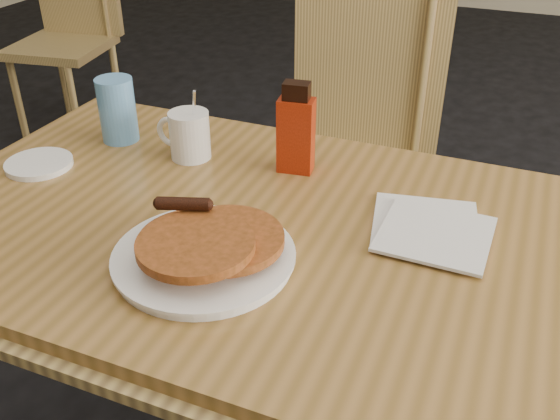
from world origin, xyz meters
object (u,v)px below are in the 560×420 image
object	(u,v)px
chair_wall_extra	(69,20)
syrup_bottle	(296,131)
chair_main_far	(356,138)
pancake_plate	(204,250)
coffee_mug	(188,134)
blue_tumbler	(117,110)
main_table	(232,236)

from	to	relation	value
chair_wall_extra	syrup_bottle	distance (m)	2.20
chair_main_far	pancake_plate	size ratio (longest dim) A/B	3.32
chair_main_far	syrup_bottle	world-z (taller)	chair_main_far
coffee_mug	pancake_plate	bearing A→B (deg)	-72.34
pancake_plate	coffee_mug	xyz separation A→B (m)	(-0.21, 0.32, 0.03)
chair_main_far	coffee_mug	bearing A→B (deg)	-118.89
coffee_mug	blue_tumbler	xyz separation A→B (m)	(-0.18, 0.02, 0.02)
main_table	blue_tumbler	distance (m)	0.43
main_table	syrup_bottle	distance (m)	0.25
main_table	coffee_mug	bearing A→B (deg)	136.05
chair_main_far	pancake_plate	bearing A→B (deg)	-100.04
chair_wall_extra	blue_tumbler	bearing A→B (deg)	-56.01
chair_main_far	blue_tumbler	distance (m)	0.73
chair_main_far	coffee_mug	size ratio (longest dim) A/B	6.18
pancake_plate	syrup_bottle	xyz separation A→B (m)	(0.02, 0.35, 0.06)
chair_wall_extra	pancake_plate	distance (m)	2.41
chair_wall_extra	chair_main_far	bearing A→B (deg)	-34.77
chair_wall_extra	coffee_mug	xyz separation A→B (m)	(1.47, -1.40, 0.25)
main_table	chair_main_far	size ratio (longest dim) A/B	1.24
syrup_bottle	blue_tumbler	distance (m)	0.41
chair_wall_extra	pancake_plate	size ratio (longest dim) A/B	3.19
main_table	pancake_plate	distance (m)	0.16
pancake_plate	chair_main_far	bearing A→B (deg)	90.68
main_table	syrup_bottle	bearing A→B (deg)	78.42
chair_main_far	coffee_mug	world-z (taller)	chair_main_far
coffee_mug	main_table	bearing A→B (deg)	-59.26
pancake_plate	syrup_bottle	distance (m)	0.35
main_table	coffee_mug	size ratio (longest dim) A/B	7.64
chair_wall_extra	syrup_bottle	xyz separation A→B (m)	(1.69, -1.37, 0.28)
chair_main_far	blue_tumbler	xyz separation A→B (m)	(-0.38, -0.58, 0.25)
chair_main_far	syrup_bottle	size ratio (longest dim) A/B	5.25
pancake_plate	syrup_bottle	bearing A→B (deg)	87.02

